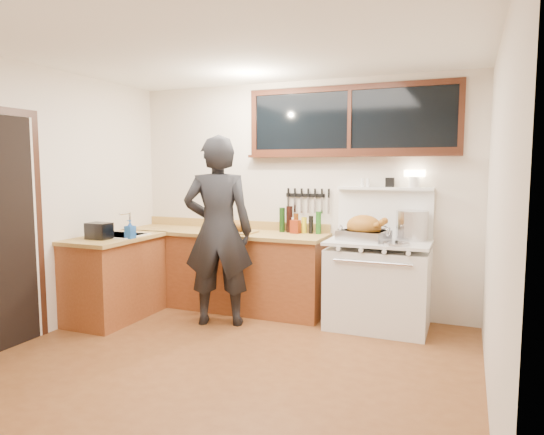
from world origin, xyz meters
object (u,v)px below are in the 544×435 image
at_px(vintage_stove, 378,282).
at_px(man, 218,231).
at_px(cutting_board, 237,228).
at_px(roast_turkey, 364,230).

bearing_deg(vintage_stove, man, -161.44).
distance_m(man, cutting_board, 0.48).
distance_m(cutting_board, roast_turkey, 1.44).
height_order(man, cutting_board, man).
bearing_deg(cutting_board, man, -87.64).
relative_size(man, cutting_board, 4.53).
xyz_separation_m(man, cutting_board, (-0.02, 0.48, -0.03)).
distance_m(man, roast_turkey, 1.50).
height_order(vintage_stove, man, man).
bearing_deg(cutting_board, vintage_stove, 1.82).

